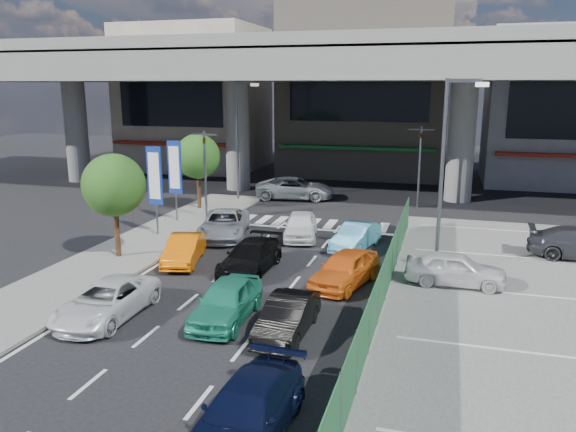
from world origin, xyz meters
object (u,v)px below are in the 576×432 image
(traffic_light_left, at_px, (204,153))
(taxi_teal_mid, at_px, (226,301))
(hatch_black_mid_right, at_px, (287,317))
(street_lamp_left, at_px, (239,130))
(parked_sedan_white, at_px, (455,269))
(sedan_white_mid_left, at_px, (106,301))
(crossing_wagon_silver, at_px, (295,188))
(signboard_near, at_px, (155,178))
(taxi_orange_left, at_px, (184,249))
(wagon_silver_front_left, at_px, (224,224))
(minivan_navy_back, at_px, (246,412))
(street_lamp_right, at_px, (447,160))
(tree_near, at_px, (114,185))
(taxi_orange_right, at_px, (345,269))
(kei_truck_front_right, at_px, (356,237))
(tree_far, at_px, (198,157))
(signboard_far, at_px, (175,170))
(sedan_white_front_mid, at_px, (301,225))
(traffic_cone, at_px, (446,275))
(traffic_light_right, at_px, (420,147))
(sedan_black_mid, at_px, (250,257))

(traffic_light_left, height_order, taxi_teal_mid, traffic_light_left)
(hatch_black_mid_right, bearing_deg, street_lamp_left, 115.52)
(parked_sedan_white, bearing_deg, sedan_white_mid_left, 120.53)
(crossing_wagon_silver, bearing_deg, signboard_near, 151.01)
(traffic_light_left, relative_size, taxi_orange_left, 1.38)
(sedan_white_mid_left, xyz_separation_m, wagon_silver_front_left, (-0.15, 10.85, 0.07))
(minivan_navy_back, xyz_separation_m, taxi_teal_mid, (-2.86, 5.87, 0.06))
(street_lamp_right, xyz_separation_m, parked_sedan_white, (0.58, -1.58, -4.05))
(signboard_near, xyz_separation_m, parked_sedan_white, (14.95, -3.57, -2.34))
(tree_near, distance_m, taxi_orange_right, 10.94)
(sedan_white_mid_left, bearing_deg, taxi_orange_right, 36.27)
(kei_truck_front_right, bearing_deg, taxi_teal_mid, -94.06)
(tree_far, bearing_deg, sedan_white_mid_left, -75.80)
(taxi_teal_mid, bearing_deg, wagon_silver_front_left, 110.68)
(signboard_far, relative_size, sedan_white_front_mid, 1.18)
(wagon_silver_front_left, distance_m, crossing_wagon_silver, 10.75)
(street_lamp_left, xyz_separation_m, traffic_cone, (13.75, -13.61, -4.35))
(tree_near, height_order, taxi_orange_right, tree_near)
(traffic_cone, bearing_deg, hatch_black_mid_right, -128.42)
(minivan_navy_back, distance_m, taxi_orange_right, 10.31)
(street_lamp_right, height_order, sedan_white_mid_left, street_lamp_right)
(taxi_teal_mid, distance_m, kei_truck_front_right, 9.99)
(sedan_white_mid_left, distance_m, taxi_teal_mid, 4.09)
(traffic_light_right, bearing_deg, tree_near, -129.81)
(sedan_white_mid_left, bearing_deg, hatch_black_mid_right, 3.42)
(traffic_light_left, distance_m, traffic_cone, 15.99)
(traffic_light_left, height_order, sedan_black_mid, traffic_light_left)
(sedan_white_mid_left, distance_m, traffic_cone, 12.78)
(taxi_orange_left, bearing_deg, taxi_orange_right, -21.06)
(street_lamp_left, bearing_deg, tree_far, -112.84)
(tree_far, bearing_deg, taxi_orange_left, -68.76)
(tree_near, xyz_separation_m, sedan_white_front_mid, (7.13, 5.63, -2.71))
(tree_near, height_order, traffic_cone, tree_near)
(taxi_teal_mid, bearing_deg, street_lamp_left, 107.37)
(sedan_black_mid, distance_m, wagon_silver_front_left, 5.81)
(street_lamp_left, distance_m, taxi_teal_mid, 20.67)
(tree_near, height_order, sedan_black_mid, tree_near)
(street_lamp_right, xyz_separation_m, hatch_black_mid_right, (-4.53, -7.64, -4.16))
(taxi_teal_mid, height_order, taxi_orange_left, taxi_teal_mid)
(traffic_light_left, relative_size, signboard_near, 1.11)
(taxi_orange_left, relative_size, sedan_white_front_mid, 0.94)
(sedan_white_front_mid, distance_m, kei_truck_front_right, 3.28)
(sedan_black_mid, xyz_separation_m, crossing_wagon_silver, (-2.28, 15.58, 0.11))
(street_lamp_right, relative_size, signboard_far, 1.70)
(traffic_light_right, xyz_separation_m, sedan_black_mid, (-6.08, -15.08, -3.30))
(signboard_near, bearing_deg, street_lamp_left, 85.01)
(traffic_light_right, xyz_separation_m, sedan_white_mid_left, (-9.11, -21.06, -3.32))
(taxi_orange_right, distance_m, wagon_silver_front_left, 9.16)
(traffic_cone, bearing_deg, sedan_black_mid, -176.63)
(crossing_wagon_silver, bearing_deg, tree_near, 156.71)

